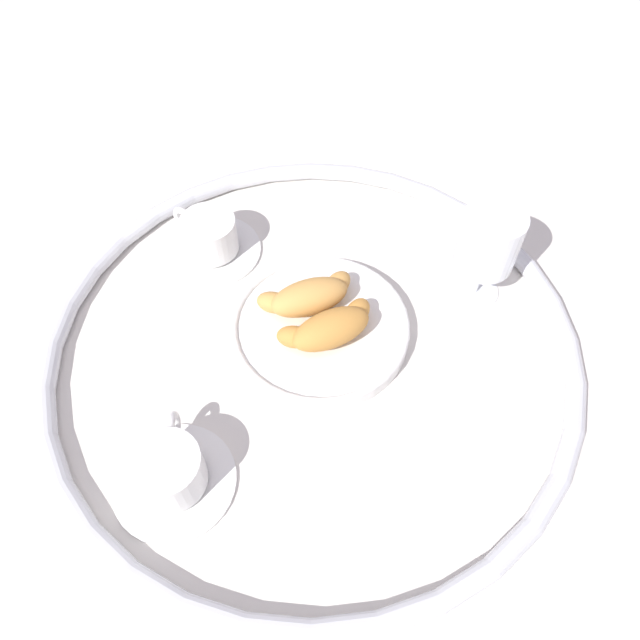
{
  "coord_description": "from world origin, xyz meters",
  "views": [
    {
      "loc": [
        -0.29,
        -0.3,
        0.64
      ],
      "look_at": [
        0.03,
        0.01,
        0.03
      ],
      "focal_mm": 33.84,
      "sensor_mm": 36.0,
      "label": 1
    }
  ],
  "objects": [
    {
      "name": "coffee_cup_near",
      "position": [
        0.02,
        0.22,
        0.03
      ],
      "size": [
        0.14,
        0.14,
        0.06
      ],
      "color": "white",
      "rests_on": "ground_plane"
    },
    {
      "name": "coffee_cup_far",
      "position": [
        -0.23,
        -0.01,
        0.03
      ],
      "size": [
        0.14,
        0.14,
        0.06
      ],
      "color": "white",
      "rests_on": "ground_plane"
    },
    {
      "name": "juice_glass_left",
      "position": [
        0.22,
        -0.09,
        0.09
      ],
      "size": [
        0.08,
        0.08,
        0.14
      ],
      "color": "white",
      "rests_on": "ground_plane"
    },
    {
      "name": "pastry_plate",
      "position": [
        0.03,
        0.01,
        0.01
      ],
      "size": [
        0.23,
        0.23,
        0.02
      ],
      "color": "white",
      "rests_on": "ground_plane"
    },
    {
      "name": "table_chrome_rim",
      "position": [
        0.0,
        0.0,
        0.01
      ],
      "size": [
        0.67,
        0.67,
        0.02
      ],
      "primitive_type": "torus",
      "color": "silver",
      "rests_on": "ground_plane"
    },
    {
      "name": "croissant_small",
      "position": [
        0.03,
        0.04,
        0.04
      ],
      "size": [
        0.12,
        0.1,
        0.04
      ],
      "color": "#D6994C",
      "rests_on": "pastry_plate"
    },
    {
      "name": "ground_plane",
      "position": [
        0.0,
        0.0,
        0.0
      ],
      "size": [
        2.2,
        2.2,
        0.0
      ],
      "primitive_type": "plane",
      "color": "silver"
    },
    {
      "name": "croissant_large",
      "position": [
        0.02,
        -0.01,
        0.04
      ],
      "size": [
        0.13,
        0.09,
        0.04
      ],
      "color": "#CC893D",
      "rests_on": "pastry_plate"
    }
  ]
}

